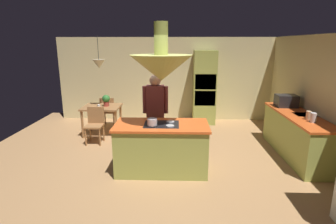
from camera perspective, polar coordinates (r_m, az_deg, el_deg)
ground at (r=5.47m, az=-1.21°, el=-11.25°), size 8.16×8.16×0.00m
wall_back at (r=8.45m, az=-0.01°, el=6.94°), size 6.80×0.10×2.55m
wall_right at (r=6.20m, az=30.56°, el=2.23°), size 0.10×7.20×2.55m
kitchen_island at (r=5.10m, az=-1.35°, el=-7.51°), size 1.73×0.89×0.94m
counter_run_right at (r=6.38m, az=25.59°, el=-4.37°), size 0.73×2.41×0.92m
oven_tower at (r=8.11m, az=7.72°, el=5.16°), size 0.66×0.62×2.17m
dining_table at (r=7.31m, az=-13.86°, el=0.34°), size 0.96×0.84×0.76m
person_at_island at (r=5.62m, az=-2.68°, el=0.44°), size 0.53×0.23×1.75m
range_hood at (r=4.75m, az=-1.46°, el=9.65°), size 1.10×1.10×1.00m
pendant_light_over_table at (r=7.12m, az=-14.45°, el=9.86°), size 0.32×0.32×0.82m
chair_facing_island at (r=6.75m, az=-15.22°, el=-2.16°), size 0.40×0.40×0.87m
chair_by_back_wall at (r=7.94m, az=-12.58°, el=0.45°), size 0.40×0.40×0.87m
potted_plant_on_table at (r=7.23m, az=-13.00°, el=2.53°), size 0.20×0.20×0.30m
cup_on_table at (r=7.08m, az=-14.47°, el=1.17°), size 0.07×0.07×0.09m
canister_flour at (r=5.72m, az=28.45°, el=-1.06°), size 0.11×0.11×0.18m
canister_sugar at (r=5.88m, az=27.69°, el=-0.65°), size 0.10×0.10×0.17m
microwave_on_counter at (r=6.87m, az=23.79°, el=2.19°), size 0.46×0.36×0.28m
cooking_pot_on_cooktop at (r=4.81m, az=-3.38°, el=-2.11°), size 0.18×0.18×0.12m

